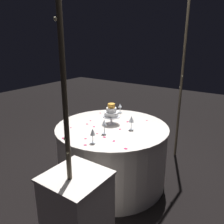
% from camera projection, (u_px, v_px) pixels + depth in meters
% --- Properties ---
extents(ground_plane, '(12.00, 12.00, 0.00)m').
position_uv_depth(ground_plane, '(112.00, 180.00, 3.08)').
color(ground_plane, black).
extents(decorative_arch, '(2.36, 0.06, 2.49)m').
position_uv_depth(decorative_arch, '(147.00, 55.00, 2.35)').
color(decorative_arch, '#473D2D').
rests_on(decorative_arch, ground).
extents(main_table, '(1.37, 1.37, 0.76)m').
position_uv_depth(main_table, '(112.00, 154.00, 2.97)').
color(main_table, silver).
rests_on(main_table, ground).
extents(side_table, '(0.44, 0.44, 0.82)m').
position_uv_depth(side_table, '(78.00, 220.00, 1.87)').
color(side_table, silver).
rests_on(side_table, ground).
extents(tiered_cake, '(0.22, 0.22, 0.26)m').
position_uv_depth(tiered_cake, '(111.00, 113.00, 2.88)').
color(tiered_cake, silver).
rests_on(tiered_cake, main_table).
extents(wine_glass_0, '(0.06, 0.06, 0.17)m').
position_uv_depth(wine_glass_0, '(104.00, 123.00, 2.59)').
color(wine_glass_0, silver).
rests_on(wine_glass_0, main_table).
extents(wine_glass_1, '(0.06, 0.06, 0.16)m').
position_uv_depth(wine_glass_1, '(93.00, 133.00, 2.36)').
color(wine_glass_1, silver).
rests_on(wine_glass_1, main_table).
extents(wine_glass_2, '(0.06, 0.06, 0.17)m').
position_uv_depth(wine_glass_2, '(131.00, 120.00, 2.71)').
color(wine_glass_2, silver).
rests_on(wine_glass_2, main_table).
extents(wine_glass_3, '(0.06, 0.06, 0.13)m').
position_uv_depth(wine_glass_3, '(120.00, 106.00, 3.33)').
color(wine_glass_3, silver).
rests_on(wine_glass_3, main_table).
extents(rose_petal_0, '(0.04, 0.04, 0.00)m').
position_uv_depth(rose_petal_0, '(94.00, 127.00, 2.83)').
color(rose_petal_0, '#C61951').
rests_on(rose_petal_0, main_table).
extents(rose_petal_1, '(0.03, 0.02, 0.00)m').
position_uv_depth(rose_petal_1, '(71.00, 128.00, 2.80)').
color(rose_petal_1, '#C61951').
rests_on(rose_petal_1, main_table).
extents(rose_petal_2, '(0.03, 0.02, 0.00)m').
position_uv_depth(rose_petal_2, '(66.00, 129.00, 2.75)').
color(rose_petal_2, '#C61951').
rests_on(rose_petal_2, main_table).
extents(rose_petal_3, '(0.04, 0.04, 0.00)m').
position_uv_depth(rose_petal_3, '(63.00, 138.00, 2.51)').
color(rose_petal_3, '#C61951').
rests_on(rose_petal_3, main_table).
extents(rose_petal_4, '(0.04, 0.04, 0.00)m').
position_uv_depth(rose_petal_4, '(86.00, 139.00, 2.50)').
color(rose_petal_4, '#C61951').
rests_on(rose_petal_4, main_table).
extents(rose_petal_5, '(0.04, 0.04, 0.00)m').
position_uv_depth(rose_petal_5, '(85.00, 145.00, 2.35)').
color(rose_petal_5, '#C61951').
rests_on(rose_petal_5, main_table).
extents(rose_petal_6, '(0.02, 0.03, 0.00)m').
position_uv_depth(rose_petal_6, '(100.00, 113.00, 3.33)').
color(rose_petal_6, '#C61951').
rests_on(rose_petal_6, main_table).
extents(rose_petal_7, '(0.03, 0.03, 0.00)m').
position_uv_depth(rose_petal_7, '(97.00, 133.00, 2.63)').
color(rose_petal_7, '#C61951').
rests_on(rose_petal_7, main_table).
extents(rose_petal_8, '(0.03, 0.04, 0.00)m').
position_uv_depth(rose_petal_8, '(87.00, 124.00, 2.92)').
color(rose_petal_8, '#C61951').
rests_on(rose_petal_8, main_table).
extents(rose_petal_9, '(0.03, 0.03, 0.00)m').
position_uv_depth(rose_petal_9, '(91.00, 121.00, 3.04)').
color(rose_petal_9, '#C61951').
rests_on(rose_petal_9, main_table).
extents(rose_petal_10, '(0.03, 0.04, 0.00)m').
position_uv_depth(rose_petal_10, '(126.00, 149.00, 2.27)').
color(rose_petal_10, '#C61951').
rests_on(rose_petal_10, main_table).
extents(rose_petal_11, '(0.04, 0.03, 0.00)m').
position_uv_depth(rose_petal_11, '(114.00, 141.00, 2.44)').
color(rose_petal_11, '#C61951').
rests_on(rose_petal_11, main_table).
extents(rose_petal_12, '(0.03, 0.03, 0.00)m').
position_uv_depth(rose_petal_12, '(147.00, 120.00, 3.04)').
color(rose_petal_12, '#C61951').
rests_on(rose_petal_12, main_table).
extents(rose_petal_13, '(0.03, 0.04, 0.00)m').
position_uv_depth(rose_petal_13, '(110.00, 118.00, 3.14)').
color(rose_petal_13, '#C61951').
rests_on(rose_petal_13, main_table).
extents(rose_petal_14, '(0.03, 0.04, 0.00)m').
position_uv_depth(rose_petal_14, '(104.00, 137.00, 2.54)').
color(rose_petal_14, '#C61951').
rests_on(rose_petal_14, main_table).
extents(rose_petal_15, '(0.04, 0.03, 0.00)m').
position_uv_depth(rose_petal_15, '(120.00, 129.00, 2.75)').
color(rose_petal_15, '#C61951').
rests_on(rose_petal_15, main_table).
extents(rose_petal_16, '(0.04, 0.03, 0.00)m').
position_uv_depth(rose_petal_16, '(128.00, 122.00, 2.99)').
color(rose_petal_16, '#C61951').
rests_on(rose_petal_16, main_table).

